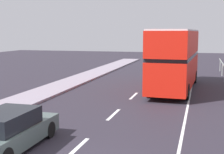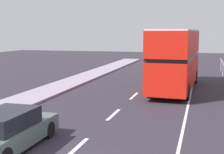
# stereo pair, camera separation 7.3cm
# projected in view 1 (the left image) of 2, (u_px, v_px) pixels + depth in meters

# --- Properties ---
(lane_paint_markings) EXTENTS (3.65, 46.00, 0.01)m
(lane_paint_markings) POSITION_uv_depth(u_px,v_px,m) (160.00, 112.00, 16.86)
(lane_paint_markings) COLOR silver
(lane_paint_markings) RESTS_ON ground
(double_decker_bus_red) EXTENTS (2.96, 10.16, 4.28)m
(double_decker_bus_red) POSITION_uv_depth(u_px,v_px,m) (175.00, 58.00, 23.25)
(double_decker_bus_red) COLOR red
(double_decker_bus_red) RESTS_ON ground
(hatchback_car_near) EXTENTS (1.80, 4.41, 1.40)m
(hatchback_car_near) POSITION_uv_depth(u_px,v_px,m) (9.00, 131.00, 11.43)
(hatchback_car_near) COLOR #455350
(hatchback_car_near) RESTS_ON ground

